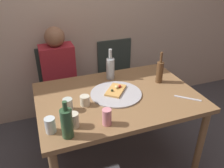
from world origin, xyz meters
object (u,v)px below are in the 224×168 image
dining_table (118,103)px  chair_right (117,72)px  pizza_slice_last (116,90)px  guest_in_sweater (60,77)px  tumbler_near (74,120)px  soda_can (107,117)px  wine_glass (68,105)px  beer_bottle (110,68)px  tumbler_far (50,125)px  water_bottle (67,123)px  wine_bottle (160,71)px  chair_left (59,81)px  pizza_tray (116,94)px  short_glass (85,101)px  table_knife (188,98)px

dining_table → chair_right: bearing=68.6°
pizza_slice_last → guest_in_sweater: bearing=120.1°
tumbler_near → soda_can: 0.23m
dining_table → wine_glass: bearing=-170.1°
wine_glass → beer_bottle: bearing=39.0°
tumbler_far → chair_right: bearing=51.1°
pizza_slice_last → water_bottle: 0.66m
beer_bottle → soda_can: beer_bottle is taller
dining_table → guest_in_sweater: guest_in_sweater is taller
wine_bottle → chair_left: wine_bottle is taller
dining_table → pizza_tray: (-0.01, 0.02, 0.09)m
short_glass → table_knife: short_glass is taller
water_bottle → wine_glass: size_ratio=2.71×
pizza_slice_last → table_knife: 0.61m
pizza_tray → guest_in_sweater: (-0.38, 0.70, -0.11)m
wine_bottle → chair_right: wine_bottle is taller
short_glass → beer_bottle: bearing=46.6°
tumbler_far → chair_right: size_ratio=0.12×
tumbler_far → chair_right: (0.94, 1.16, -0.29)m
wine_glass → short_glass: wine_glass is taller
pizza_slice_last → soda_can: soda_can is taller
table_knife → wine_bottle: bearing=144.3°
wine_glass → guest_in_sweater: guest_in_sweater is taller
tumbler_far → table_knife: (1.13, 0.03, -0.05)m
pizza_tray → pizza_slice_last: size_ratio=1.75×
pizza_tray → wine_glass: 0.44m
chair_right → water_bottle: bearing=56.0°
dining_table → tumbler_far: bearing=-154.1°
tumbler_far → soda_can: size_ratio=0.90×
short_glass → tumbler_far: bearing=-141.2°
guest_in_sweater → chair_right: bearing=-168.3°
pizza_tray → beer_bottle: 0.33m
tumbler_far → chair_right: chair_right is taller
pizza_tray → pizza_slice_last: bearing=69.9°
pizza_tray → dining_table: bearing=-61.2°
chair_right → guest_in_sweater: guest_in_sweater is taller
dining_table → water_bottle: 0.65m
soda_can → guest_in_sweater: 1.09m
tumbler_near → chair_right: 1.43m
dining_table → pizza_tray: 0.09m
water_bottle → tumbler_far: water_bottle is taller
wine_bottle → beer_bottle: size_ratio=1.00×
pizza_slice_last → tumbler_far: size_ratio=2.29×
pizza_tray → wine_glass: size_ratio=4.46×
tumbler_far → soda_can: (0.38, -0.05, 0.01)m
soda_can → chair_left: chair_left is taller
pizza_slice_last → guest_in_sweater: guest_in_sweater is taller
beer_bottle → guest_in_sweater: guest_in_sweater is taller
water_bottle → short_glass: water_bottle is taller
guest_in_sweater → chair_left: bearing=-90.0°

